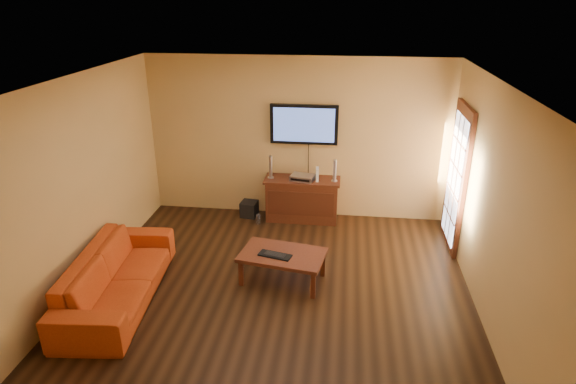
% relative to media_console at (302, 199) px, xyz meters
% --- Properties ---
extents(ground_plane, '(5.00, 5.00, 0.00)m').
position_rel_media_console_xyz_m(ground_plane, '(-0.12, -2.25, -0.37)').
color(ground_plane, black).
rests_on(ground_plane, ground).
extents(room_walls, '(5.00, 5.00, 5.00)m').
position_rel_media_console_xyz_m(room_walls, '(-0.12, -1.63, 1.32)').
color(room_walls, tan).
rests_on(room_walls, ground).
extents(french_door, '(0.07, 1.02, 2.22)m').
position_rel_media_console_xyz_m(french_door, '(2.34, -0.55, 0.68)').
color(french_door, '#471D10').
rests_on(french_door, ground).
extents(media_console, '(1.26, 0.48, 0.73)m').
position_rel_media_console_xyz_m(media_console, '(0.00, 0.00, 0.00)').
color(media_console, '#471D10').
rests_on(media_console, ground).
extents(television, '(1.11, 0.08, 0.66)m').
position_rel_media_console_xyz_m(television, '(-0.00, 0.20, 1.24)').
color(television, black).
rests_on(television, ground).
extents(coffee_table, '(1.20, 0.84, 0.41)m').
position_rel_media_console_xyz_m(coffee_table, '(-0.07, -1.92, -0.01)').
color(coffee_table, '#471D10').
rests_on(coffee_table, ground).
extents(sofa, '(0.85, 2.27, 0.87)m').
position_rel_media_console_xyz_m(sofa, '(-2.07, -2.59, 0.06)').
color(sofa, '#BA4014').
rests_on(sofa, ground).
extents(speaker_left, '(0.11, 0.11, 0.38)m').
position_rel_media_console_xyz_m(speaker_left, '(-0.53, -0.00, 0.54)').
color(speaker_left, silver).
rests_on(speaker_left, media_console).
extents(speaker_right, '(0.10, 0.10, 0.37)m').
position_rel_media_console_xyz_m(speaker_right, '(0.53, -0.03, 0.54)').
color(speaker_right, silver).
rests_on(speaker_right, media_console).
extents(av_receiver, '(0.43, 0.34, 0.09)m').
position_rel_media_console_xyz_m(av_receiver, '(0.01, -0.03, 0.41)').
color(av_receiver, silver).
rests_on(av_receiver, media_console).
extents(game_console, '(0.05, 0.16, 0.22)m').
position_rel_media_console_xyz_m(game_console, '(0.25, -0.03, 0.47)').
color(game_console, white).
rests_on(game_console, media_console).
extents(subwoofer, '(0.30, 0.30, 0.27)m').
position_rel_media_console_xyz_m(subwoofer, '(-0.92, 0.01, -0.24)').
color(subwoofer, black).
rests_on(subwoofer, ground).
extents(bottle, '(0.07, 0.07, 0.20)m').
position_rel_media_console_xyz_m(bottle, '(-0.70, -0.29, -0.28)').
color(bottle, white).
rests_on(bottle, ground).
extents(keyboard, '(0.46, 0.26, 0.03)m').
position_rel_media_console_xyz_m(keyboard, '(-0.16, -2.00, 0.05)').
color(keyboard, black).
rests_on(keyboard, coffee_table).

